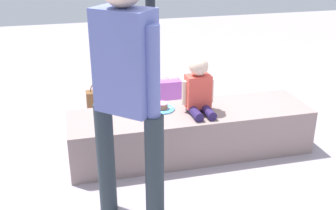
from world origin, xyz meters
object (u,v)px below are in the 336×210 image
water_bottle_near_gift (186,118)px  handbag_black_leather (113,114)px  handbag_brown_canvas (102,99)px  child_seated (199,88)px  cake_plate (162,107)px  party_cup_red (229,103)px  adult_standing (126,78)px  gift_bag (170,94)px

water_bottle_near_gift → handbag_black_leather: size_ratio=0.60×
handbag_brown_canvas → child_seated: bearing=-59.1°
cake_plate → party_cup_red: cake_plate is taller
water_bottle_near_gift → handbag_brown_canvas: 1.03m
child_seated → cake_plate: size_ratio=2.16×
water_bottle_near_gift → handbag_brown_canvas: bearing=139.4°
cake_plate → handbag_brown_canvas: (-0.43, 1.10, -0.31)m
handbag_brown_canvas → water_bottle_near_gift: bearing=-40.6°
water_bottle_near_gift → handbag_brown_canvas: size_ratio=0.60×
child_seated → party_cup_red: child_seated is taller
cake_plate → party_cup_red: bearing=39.1°
party_cup_red → handbag_black_leather: 1.32m
water_bottle_near_gift → party_cup_red: size_ratio=1.97×
water_bottle_near_gift → party_cup_red: bearing=30.0°
water_bottle_near_gift → adult_standing: bearing=-120.9°
cake_plate → handbag_brown_canvas: bearing=111.5°
gift_bag → party_cup_red: bearing=-14.7°
party_cup_red → handbag_black_leather: bearing=-174.0°
child_seated → handbag_black_leather: 1.11m
adult_standing → cake_plate: size_ratio=7.55×
gift_bag → handbag_black_leather: gift_bag is taller
adult_standing → handbag_brown_canvas: 2.17m
child_seated → water_bottle_near_gift: bearing=83.6°
child_seated → cake_plate: child_seated is taller
child_seated → party_cup_red: (0.66, 0.89, -0.56)m
cake_plate → handbag_black_leather: bearing=119.3°
water_bottle_near_gift → cake_plate: bearing=-129.6°
adult_standing → water_bottle_near_gift: adult_standing is taller
adult_standing → handbag_black_leather: size_ratio=5.07×
water_bottle_near_gift → gift_bag: bearing=94.5°
cake_plate → handbag_brown_canvas: 1.22m
gift_bag → water_bottle_near_gift: 0.52m
child_seated → handbag_brown_canvas: (-0.72, 1.21, -0.50)m
adult_standing → water_bottle_near_gift: size_ratio=8.52×
child_seated → gift_bag: child_seated is taller
handbag_brown_canvas → cake_plate: bearing=-68.5°
party_cup_red → handbag_brown_canvas: bearing=166.8°
adult_standing → handbag_brown_canvas: adult_standing is taller
gift_bag → cake_plate: bearing=-108.3°
cake_plate → party_cup_red: size_ratio=2.22×
water_bottle_near_gift → handbag_brown_canvas: (-0.78, 0.67, 0.02)m
gift_bag → water_bottle_near_gift: (0.04, -0.52, -0.07)m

